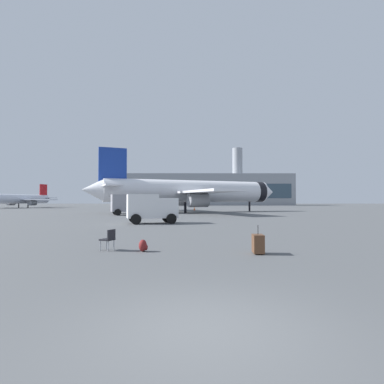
{
  "coord_description": "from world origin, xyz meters",
  "views": [
    {
      "loc": [
        -0.26,
        -4.98,
        2.06
      ],
      "look_at": [
        -0.03,
        29.74,
        3.0
      ],
      "focal_mm": 29.06,
      "sensor_mm": 36.0,
      "label": 1
    }
  ],
  "objects_px": {
    "safety_cone_outer": "(156,209)",
    "traveller_backpack": "(143,246)",
    "airplane_at_gate": "(190,191)",
    "airplane_taxiing": "(20,199)",
    "service_truck": "(128,204)",
    "rolling_suitcase": "(258,244)",
    "safety_cone_far": "(140,211)",
    "gate_chair": "(109,238)",
    "safety_cone_near": "(120,210)",
    "safety_cone_mid": "(194,208)",
    "cargo_van": "(151,207)"
  },
  "relations": [
    {
      "from": "safety_cone_outer",
      "to": "traveller_backpack",
      "type": "bearing_deg",
      "value": -84.34
    },
    {
      "from": "airplane_at_gate",
      "to": "airplane_taxiing",
      "type": "bearing_deg",
      "value": 145.77
    },
    {
      "from": "service_truck",
      "to": "rolling_suitcase",
      "type": "bearing_deg",
      "value": -70.45
    },
    {
      "from": "airplane_taxiing",
      "to": "service_truck",
      "type": "bearing_deg",
      "value": -47.92
    },
    {
      "from": "service_truck",
      "to": "traveller_backpack",
      "type": "xyz_separation_m",
      "value": [
        6.82,
        -31.34,
        -1.37
      ]
    },
    {
      "from": "safety_cone_far",
      "to": "gate_chair",
      "type": "relative_size",
      "value": 0.79
    },
    {
      "from": "rolling_suitcase",
      "to": "traveller_backpack",
      "type": "relative_size",
      "value": 2.29
    },
    {
      "from": "safety_cone_near",
      "to": "safety_cone_outer",
      "type": "relative_size",
      "value": 0.92
    },
    {
      "from": "safety_cone_mid",
      "to": "safety_cone_far",
      "type": "xyz_separation_m",
      "value": [
        -9.17,
        -13.93,
        -0.07
      ]
    },
    {
      "from": "service_truck",
      "to": "safety_cone_near",
      "type": "xyz_separation_m",
      "value": [
        -3.51,
        10.21,
        -1.24
      ]
    },
    {
      "from": "safety_cone_mid",
      "to": "service_truck",
      "type": "bearing_deg",
      "value": -113.9
    },
    {
      "from": "safety_cone_near",
      "to": "gate_chair",
      "type": "xyz_separation_m",
      "value": [
        8.87,
        -41.25,
        0.13
      ]
    },
    {
      "from": "safety_cone_outer",
      "to": "traveller_backpack",
      "type": "relative_size",
      "value": 1.68
    },
    {
      "from": "airplane_taxiing",
      "to": "safety_cone_far",
      "type": "xyz_separation_m",
      "value": [
        39.03,
        -34.94,
        -2.1
      ]
    },
    {
      "from": "cargo_van",
      "to": "gate_chair",
      "type": "xyz_separation_m",
      "value": [
        0.11,
        -15.01,
        -0.95
      ]
    },
    {
      "from": "cargo_van",
      "to": "safety_cone_outer",
      "type": "xyz_separation_m",
      "value": [
        -2.82,
        29.03,
        -1.05
      ]
    },
    {
      "from": "airplane_at_gate",
      "to": "safety_cone_far",
      "type": "xyz_separation_m",
      "value": [
        -8.23,
        -2.8,
        -3.32
      ]
    },
    {
      "from": "airplane_at_gate",
      "to": "service_truck",
      "type": "xyz_separation_m",
      "value": [
        -8.67,
        -10.58,
        -2.05
      ]
    },
    {
      "from": "airplane_taxiing",
      "to": "rolling_suitcase",
      "type": "relative_size",
      "value": 21.32
    },
    {
      "from": "airplane_taxiing",
      "to": "safety_cone_near",
      "type": "xyz_separation_m",
      "value": [
        35.07,
        -32.52,
        -2.07
      ]
    },
    {
      "from": "airplane_at_gate",
      "to": "cargo_van",
      "type": "bearing_deg",
      "value": -97.33
    },
    {
      "from": "safety_cone_near",
      "to": "rolling_suitcase",
      "type": "xyz_separation_m",
      "value": [
        14.84,
        -42.11,
        0.03
      ]
    },
    {
      "from": "traveller_backpack",
      "to": "safety_cone_mid",
      "type": "bearing_deg",
      "value": 86.98
    },
    {
      "from": "cargo_van",
      "to": "rolling_suitcase",
      "type": "height_order",
      "value": "cargo_van"
    },
    {
      "from": "service_truck",
      "to": "gate_chair",
      "type": "height_order",
      "value": "service_truck"
    },
    {
      "from": "airplane_at_gate",
      "to": "safety_cone_near",
      "type": "bearing_deg",
      "value": -178.25
    },
    {
      "from": "safety_cone_near",
      "to": "traveller_backpack",
      "type": "xyz_separation_m",
      "value": [
        10.34,
        -41.55,
        -0.13
      ]
    },
    {
      "from": "airplane_taxiing",
      "to": "safety_cone_near",
      "type": "distance_m",
      "value": 47.87
    },
    {
      "from": "cargo_van",
      "to": "safety_cone_far",
      "type": "xyz_separation_m",
      "value": [
        -4.8,
        23.81,
        -1.11
      ]
    },
    {
      "from": "safety_cone_mid",
      "to": "gate_chair",
      "type": "relative_size",
      "value": 0.95
    },
    {
      "from": "service_truck",
      "to": "safety_cone_far",
      "type": "distance_m",
      "value": 7.9
    },
    {
      "from": "cargo_van",
      "to": "safety_cone_near",
      "type": "distance_m",
      "value": 27.69
    },
    {
      "from": "airplane_taxiing",
      "to": "traveller_backpack",
      "type": "bearing_deg",
      "value": -58.49
    },
    {
      "from": "safety_cone_mid",
      "to": "safety_cone_outer",
      "type": "distance_m",
      "value": 11.3
    },
    {
      "from": "cargo_van",
      "to": "gate_chair",
      "type": "bearing_deg",
      "value": -89.59
    },
    {
      "from": "safety_cone_outer",
      "to": "rolling_suitcase",
      "type": "bearing_deg",
      "value": -78.79
    },
    {
      "from": "airplane_taxiing",
      "to": "safety_cone_near",
      "type": "bearing_deg",
      "value": -42.84
    },
    {
      "from": "safety_cone_far",
      "to": "airplane_taxiing",
      "type": "bearing_deg",
      "value": 138.16
    },
    {
      "from": "safety_cone_far",
      "to": "traveller_backpack",
      "type": "xyz_separation_m",
      "value": [
        6.38,
        -39.12,
        -0.1
      ]
    },
    {
      "from": "service_truck",
      "to": "cargo_van",
      "type": "height_order",
      "value": "service_truck"
    },
    {
      "from": "safety_cone_outer",
      "to": "airplane_at_gate",
      "type": "bearing_deg",
      "value": -21.16
    },
    {
      "from": "airplane_at_gate",
      "to": "safety_cone_mid",
      "type": "height_order",
      "value": "airplane_at_gate"
    },
    {
      "from": "airplane_at_gate",
      "to": "rolling_suitcase",
      "type": "height_order",
      "value": "airplane_at_gate"
    },
    {
      "from": "traveller_backpack",
      "to": "gate_chair",
      "type": "height_order",
      "value": "gate_chair"
    },
    {
      "from": "cargo_van",
      "to": "rolling_suitcase",
      "type": "bearing_deg",
      "value": -69.04
    },
    {
      "from": "service_truck",
      "to": "rolling_suitcase",
      "type": "xyz_separation_m",
      "value": [
        11.33,
        -31.91,
        -1.22
      ]
    },
    {
      "from": "cargo_van",
      "to": "traveller_backpack",
      "type": "bearing_deg",
      "value": -84.14
    },
    {
      "from": "rolling_suitcase",
      "to": "traveller_backpack",
      "type": "bearing_deg",
      "value": 172.82
    },
    {
      "from": "airplane_at_gate",
      "to": "safety_cone_mid",
      "type": "xyz_separation_m",
      "value": [
        0.95,
        11.13,
        -3.25
      ]
    },
    {
      "from": "safety_cone_mid",
      "to": "rolling_suitcase",
      "type": "bearing_deg",
      "value": -88.17
    }
  ]
}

